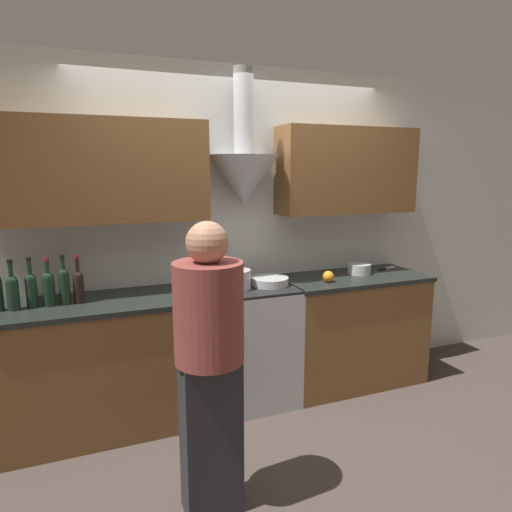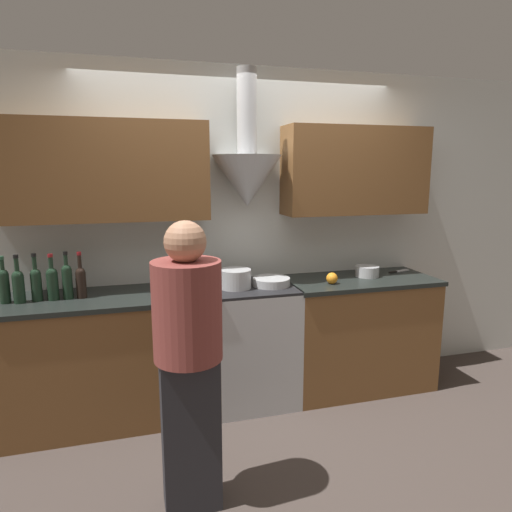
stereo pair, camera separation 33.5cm
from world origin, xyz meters
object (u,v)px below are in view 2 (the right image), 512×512
object	(u,v)px
wine_bottle_5	(81,280)
person_foreground_left	(189,357)
wine_bottle_4	(67,280)
orange_fruit	(332,278)
wine_bottle_2	(36,282)
wine_bottle_1	(18,284)
stove_range	(252,343)
stock_pot	(235,279)
mixing_bowl	(271,282)
wine_bottle_0	(4,284)
saucepan	(367,271)
wine_bottle_3	(52,282)

from	to	relation	value
wine_bottle_5	person_foreground_left	bearing A→B (deg)	-60.18
wine_bottle_4	orange_fruit	xyz separation A→B (m)	(1.93, -0.11, -0.09)
wine_bottle_2	wine_bottle_4	bearing A→B (deg)	-1.50
wine_bottle_1	wine_bottle_4	distance (m)	0.30
stove_range	person_foreground_left	size ratio (longest dim) A/B	0.60
wine_bottle_2	stock_pot	distance (m)	1.37
wine_bottle_4	wine_bottle_5	xyz separation A→B (m)	(0.09, 0.00, -0.01)
stove_range	wine_bottle_5	xyz separation A→B (m)	(-1.23, -0.00, 0.59)
wine_bottle_2	orange_fruit	distance (m)	2.13
wine_bottle_5	wine_bottle_1	bearing A→B (deg)	-177.65
orange_fruit	person_foreground_left	xyz separation A→B (m)	(-1.24, -0.93, -0.12)
wine_bottle_4	wine_bottle_5	distance (m)	0.09
mixing_bowl	orange_fruit	world-z (taller)	orange_fruit
orange_fruit	wine_bottle_5	bearing A→B (deg)	176.48
wine_bottle_0	saucepan	bearing A→B (deg)	0.79
stove_range	mixing_bowl	xyz separation A→B (m)	(0.14, -0.03, 0.49)
wine_bottle_0	orange_fruit	bearing A→B (deg)	-2.84
wine_bottle_1	wine_bottle_4	size ratio (longest dim) A/B	0.99
wine_bottle_1	mixing_bowl	size ratio (longest dim) A/B	1.13
wine_bottle_0	wine_bottle_2	bearing A→B (deg)	0.89
wine_bottle_2	orange_fruit	size ratio (longest dim) A/B	3.67
stock_pot	wine_bottle_2	bearing A→B (deg)	178.44
wine_bottle_1	wine_bottle_5	world-z (taller)	wine_bottle_1
wine_bottle_5	person_foreground_left	distance (m)	1.22
wine_bottle_0	stock_pot	size ratio (longest dim) A/B	1.35
wine_bottle_1	person_foreground_left	xyz separation A→B (m)	(0.99, -1.03, -0.20)
stove_range	person_foreground_left	bearing A→B (deg)	-121.01
wine_bottle_4	orange_fruit	world-z (taller)	wine_bottle_4
wine_bottle_1	stock_pot	bearing A→B (deg)	-0.64
wine_bottle_2	mixing_bowl	distance (m)	1.66
stock_pot	wine_bottle_4	bearing A→B (deg)	178.44
stove_range	wine_bottle_5	bearing A→B (deg)	-179.97
stove_range	saucepan	bearing A→B (deg)	2.19
stove_range	stock_pot	world-z (taller)	stock_pot
wine_bottle_3	orange_fruit	bearing A→B (deg)	-3.17
orange_fruit	stove_range	bearing A→B (deg)	169.45
wine_bottle_5	orange_fruit	size ratio (longest dim) A/B	3.64
stock_pot	mixing_bowl	bearing A→B (deg)	-0.02
wine_bottle_1	stock_pot	size ratio (longest dim) A/B	1.39
stock_pot	saucepan	distance (m)	1.14
wine_bottle_1	mixing_bowl	distance (m)	1.76
stove_range	person_foreground_left	xyz separation A→B (m)	(-0.63, -1.05, 0.39)
stove_range	wine_bottle_0	distance (m)	1.81
wine_bottle_4	orange_fruit	bearing A→B (deg)	-3.35
mixing_bowl	saucepan	size ratio (longest dim) A/B	1.49
wine_bottle_1	wine_bottle_5	size ratio (longest dim) A/B	1.01
wine_bottle_2	wine_bottle_4	xyz separation A→B (m)	(0.20, -0.01, 0.01)
wine_bottle_1	wine_bottle_5	xyz separation A→B (m)	(0.39, 0.02, -0.00)
wine_bottle_4	person_foreground_left	world-z (taller)	person_foreground_left
wine_bottle_3	saucepan	xyz separation A→B (m)	(2.41, 0.04, -0.08)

